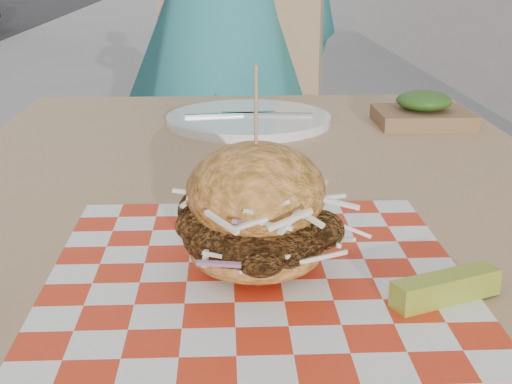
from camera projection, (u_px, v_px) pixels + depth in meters
diner at (219, 31)px, 1.78m from camera, size 0.64×0.46×1.66m
patio_table at (259, 255)px, 0.86m from camera, size 0.80×1.20×0.75m
patio_chair at (252, 147)px, 1.80m from camera, size 0.53×0.53×0.95m
paper_liner at (256, 271)px, 0.63m from camera, size 0.36×0.36×0.00m
sandwich at (256, 217)px, 0.61m from camera, size 0.16×0.16×0.18m
pickle_spear at (446, 288)px, 0.57m from camera, size 0.10×0.06×0.02m
place_setting at (249, 119)px, 1.17m from camera, size 0.27×0.27×0.02m
kraft_tray at (423, 111)px, 1.16m from camera, size 0.15×0.12×0.06m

